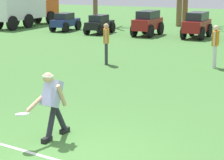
{
  "coord_description": "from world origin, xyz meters",
  "views": [
    {
      "loc": [
        3.9,
        -6.51,
        3.24
      ],
      "look_at": [
        -0.21,
        2.5,
        0.9
      ],
      "focal_mm": 70.0,
      "sensor_mm": 36.0,
      "label": 1
    }
  ],
  "objects_px": {
    "parked_car_slot_d": "(197,24)",
    "box_truck": "(26,8)",
    "teammate_midfield": "(215,42)",
    "parked_car_slot_b": "(100,24)",
    "teammate_near_sideline": "(106,40)",
    "frisbee_in_flight": "(22,114)",
    "parked_car_slot_c": "(148,22)",
    "frisbee_thrower": "(52,101)",
    "parked_car_slot_a": "(65,22)"
  },
  "relations": [
    {
      "from": "parked_car_slot_d",
      "to": "box_truck",
      "type": "xyz_separation_m",
      "value": [
        -11.79,
        0.87,
        0.49
      ]
    },
    {
      "from": "teammate_midfield",
      "to": "parked_car_slot_b",
      "type": "xyz_separation_m",
      "value": [
        -8.21,
        7.21,
        -0.38
      ]
    },
    {
      "from": "parked_car_slot_b",
      "to": "teammate_near_sideline",
      "type": "bearing_deg",
      "value": -62.33
    },
    {
      "from": "teammate_near_sideline",
      "to": "teammate_midfield",
      "type": "height_order",
      "value": "same"
    },
    {
      "from": "frisbee_in_flight",
      "to": "parked_car_slot_d",
      "type": "height_order",
      "value": "parked_car_slot_d"
    },
    {
      "from": "parked_car_slot_b",
      "to": "parked_car_slot_c",
      "type": "height_order",
      "value": "parked_car_slot_c"
    },
    {
      "from": "teammate_near_sideline",
      "to": "teammate_midfield",
      "type": "bearing_deg",
      "value": 15.37
    },
    {
      "from": "frisbee_thrower",
      "to": "teammate_near_sideline",
      "type": "xyz_separation_m",
      "value": [
        -2.35,
        7.55,
        0.14
      ]
    },
    {
      "from": "teammate_near_sideline",
      "to": "box_truck",
      "type": "bearing_deg",
      "value": 137.41
    },
    {
      "from": "parked_car_slot_c",
      "to": "parked_car_slot_d",
      "type": "distance_m",
      "value": 2.79
    },
    {
      "from": "teammate_near_sideline",
      "to": "teammate_midfield",
      "type": "distance_m",
      "value": 4.01
    },
    {
      "from": "frisbee_thrower",
      "to": "teammate_near_sideline",
      "type": "distance_m",
      "value": 7.91
    },
    {
      "from": "teammate_near_sideline",
      "to": "parked_car_slot_b",
      "type": "xyz_separation_m",
      "value": [
        -4.34,
        8.27,
        -0.38
      ]
    },
    {
      "from": "frisbee_in_flight",
      "to": "teammate_near_sideline",
      "type": "bearing_deg",
      "value": 104.3
    },
    {
      "from": "frisbee_thrower",
      "to": "parked_car_slot_c",
      "type": "relative_size",
      "value": 0.59
    },
    {
      "from": "parked_car_slot_b",
      "to": "parked_car_slot_d",
      "type": "distance_m",
      "value": 5.68
    },
    {
      "from": "parked_car_slot_a",
      "to": "parked_car_slot_c",
      "type": "height_order",
      "value": "parked_car_slot_c"
    },
    {
      "from": "parked_car_slot_a",
      "to": "teammate_midfield",
      "type": "bearing_deg",
      "value": -35.17
    },
    {
      "from": "frisbee_thrower",
      "to": "teammate_midfield",
      "type": "bearing_deg",
      "value": 80.02
    },
    {
      "from": "frisbee_in_flight",
      "to": "teammate_midfield",
      "type": "height_order",
      "value": "teammate_midfield"
    },
    {
      "from": "frisbee_thrower",
      "to": "box_truck",
      "type": "distance_m",
      "value": 21.44
    },
    {
      "from": "parked_car_slot_c",
      "to": "box_truck",
      "type": "height_order",
      "value": "box_truck"
    },
    {
      "from": "frisbee_thrower",
      "to": "parked_car_slot_c",
      "type": "xyz_separation_m",
      "value": [
        -3.82,
        16.15,
        -0.05
      ]
    },
    {
      "from": "box_truck",
      "to": "frisbee_thrower",
      "type": "bearing_deg",
      "value": -53.25
    },
    {
      "from": "box_truck",
      "to": "parked_car_slot_d",
      "type": "bearing_deg",
      "value": -4.21
    },
    {
      "from": "frisbee_in_flight",
      "to": "parked_car_slot_a",
      "type": "relative_size",
      "value": 0.17
    },
    {
      "from": "parked_car_slot_b",
      "to": "parked_car_slot_d",
      "type": "bearing_deg",
      "value": 4.9
    },
    {
      "from": "frisbee_in_flight",
      "to": "teammate_near_sideline",
      "type": "distance_m",
      "value": 8.48
    },
    {
      "from": "teammate_midfield",
      "to": "parked_car_slot_a",
      "type": "bearing_deg",
      "value": 144.83
    },
    {
      "from": "frisbee_in_flight",
      "to": "parked_car_slot_a",
      "type": "distance_m",
      "value": 19.07
    },
    {
      "from": "teammate_midfield",
      "to": "parked_car_slot_a",
      "type": "relative_size",
      "value": 0.71
    },
    {
      "from": "parked_car_slot_b",
      "to": "parked_car_slot_c",
      "type": "bearing_deg",
      "value": 6.56
    },
    {
      "from": "teammate_midfield",
      "to": "parked_car_slot_d",
      "type": "xyz_separation_m",
      "value": [
        -2.55,
        7.69,
        -0.2
      ]
    },
    {
      "from": "frisbee_thrower",
      "to": "parked_car_slot_b",
      "type": "bearing_deg",
      "value": 112.92
    },
    {
      "from": "frisbee_thrower",
      "to": "teammate_near_sideline",
      "type": "height_order",
      "value": "teammate_near_sideline"
    },
    {
      "from": "parked_car_slot_b",
      "to": "teammate_midfield",
      "type": "bearing_deg",
      "value": -41.3
    },
    {
      "from": "frisbee_in_flight",
      "to": "frisbee_thrower",
      "type": "bearing_deg",
      "value": 68.68
    },
    {
      "from": "parked_car_slot_a",
      "to": "frisbee_thrower",
      "type": "bearing_deg",
      "value": -60.33
    },
    {
      "from": "frisbee_in_flight",
      "to": "teammate_near_sideline",
      "type": "relative_size",
      "value": 0.24
    },
    {
      "from": "teammate_near_sideline",
      "to": "box_truck",
      "type": "relative_size",
      "value": 0.26
    },
    {
      "from": "frisbee_thrower",
      "to": "parked_car_slot_c",
      "type": "bearing_deg",
      "value": 103.3
    },
    {
      "from": "parked_car_slot_a",
      "to": "parked_car_slot_b",
      "type": "relative_size",
      "value": 1.0
    },
    {
      "from": "parked_car_slot_a",
      "to": "parked_car_slot_b",
      "type": "distance_m",
      "value": 2.55
    },
    {
      "from": "frisbee_thrower",
      "to": "parked_car_slot_d",
      "type": "relative_size",
      "value": 0.59
    },
    {
      "from": "frisbee_in_flight",
      "to": "parked_car_slot_c",
      "type": "xyz_separation_m",
      "value": [
        -3.56,
        16.82,
        0.06
      ]
    },
    {
      "from": "parked_car_slot_c",
      "to": "parked_car_slot_d",
      "type": "xyz_separation_m",
      "value": [
        2.79,
        0.15,
        0.0
      ]
    },
    {
      "from": "frisbee_thrower",
      "to": "box_truck",
      "type": "height_order",
      "value": "box_truck"
    },
    {
      "from": "frisbee_thrower",
      "to": "frisbee_in_flight",
      "type": "height_order",
      "value": "frisbee_thrower"
    },
    {
      "from": "frisbee_in_flight",
      "to": "parked_car_slot_a",
      "type": "bearing_deg",
      "value": 118.01
    },
    {
      "from": "parked_car_slot_d",
      "to": "box_truck",
      "type": "bearing_deg",
      "value": 175.79
    }
  ]
}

